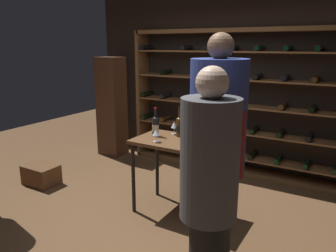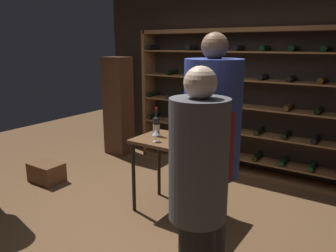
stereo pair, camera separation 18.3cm
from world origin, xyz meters
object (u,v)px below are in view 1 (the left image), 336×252
(wine_rack, at_px, (232,103))
(tasting_table, at_px, (175,150))
(wine_glass_stemmed_left, at_px, (156,133))
(wine_bottle_red_label, at_px, (155,126))
(wine_crate, at_px, (41,175))
(person_bystander_dark_jacket, at_px, (217,145))
(display_cabinet, at_px, (112,107))
(person_bystander_red_print, at_px, (209,186))
(wine_bottle_amber_reserve, at_px, (179,126))
(wine_glass_stemmed_right, at_px, (174,125))

(wine_rack, relative_size, tasting_table, 3.61)
(wine_glass_stemmed_left, bearing_deg, wine_bottle_red_label, 124.04)
(tasting_table, xyz_separation_m, wine_crate, (-2.04, -0.29, -0.63))
(person_bystander_dark_jacket, xyz_separation_m, wine_crate, (-2.82, 0.38, -1.00))
(display_cabinet, xyz_separation_m, wine_bottle_red_label, (1.76, -1.28, 0.14))
(wine_rack, height_order, wine_glass_stemmed_left, wine_rack)
(person_bystander_red_print, height_order, display_cabinet, person_bystander_red_print)
(person_bystander_dark_jacket, distance_m, wine_bottle_red_label, 1.29)
(wine_crate, bearing_deg, wine_bottle_amber_reserve, 12.66)
(person_bystander_red_print, relative_size, person_bystander_dark_jacket, 0.89)
(wine_glass_stemmed_left, distance_m, wine_glass_stemmed_right, 0.39)
(person_bystander_dark_jacket, distance_m, wine_glass_stemmed_left, 1.06)
(person_bystander_red_print, height_order, wine_crate, person_bystander_red_print)
(wine_rack, height_order, person_bystander_dark_jacket, wine_rack)
(wine_rack, distance_m, wine_bottle_red_label, 1.62)
(wine_bottle_amber_reserve, relative_size, wine_bottle_red_label, 1.04)
(person_bystander_red_print, bearing_deg, tasting_table, -115.59)
(tasting_table, relative_size, wine_glass_stemmed_right, 6.06)
(wine_bottle_amber_reserve, bearing_deg, tasting_table, -79.49)
(person_bystander_dark_jacket, bearing_deg, wine_glass_stemmed_right, -114.90)
(person_bystander_red_print, bearing_deg, wine_crate, -80.73)
(tasting_table, bearing_deg, wine_rack, 86.47)
(person_bystander_dark_jacket, height_order, wine_glass_stemmed_left, person_bystander_dark_jacket)
(tasting_table, relative_size, wine_glass_stemmed_left, 6.54)
(person_bystander_red_print, distance_m, wine_glass_stemmed_right, 1.78)
(wine_bottle_red_label, bearing_deg, wine_glass_stemmed_right, 49.46)
(display_cabinet, height_order, wine_bottle_amber_reserve, display_cabinet)
(person_bystander_red_print, bearing_deg, person_bystander_dark_jacket, -136.67)
(wine_bottle_amber_reserve, height_order, wine_bottle_red_label, wine_bottle_amber_reserve)
(person_bystander_red_print, height_order, wine_bottle_red_label, person_bystander_red_print)
(wine_crate, distance_m, wine_glass_stemmed_right, 2.16)
(person_bystander_red_print, xyz_separation_m, wine_glass_stemmed_left, (-1.09, 1.03, -0.02))
(tasting_table, xyz_separation_m, person_bystander_red_print, (0.95, -1.21, 0.24))
(wine_rack, bearing_deg, display_cabinet, -172.25)
(tasting_table, bearing_deg, person_bystander_dark_jacket, -40.58)
(person_bystander_dark_jacket, xyz_separation_m, display_cabinet, (-2.83, 1.98, -0.26))
(person_bystander_red_print, bearing_deg, display_cabinet, -103.83)
(tasting_table, distance_m, display_cabinet, 2.43)
(wine_glass_stemmed_left, bearing_deg, wine_glass_stemmed_right, 88.15)
(wine_rack, bearing_deg, wine_crate, -138.46)
(display_cabinet, bearing_deg, wine_glass_stemmed_left, -38.12)
(wine_rack, xyz_separation_m, person_bystander_red_print, (0.85, -2.81, -0.07))
(wine_rack, xyz_separation_m, tasting_table, (-0.10, -1.60, -0.31))
(wine_bottle_red_label, bearing_deg, display_cabinet, 143.93)
(wine_bottle_red_label, xyz_separation_m, wine_glass_stemmed_right, (0.15, 0.18, -0.02))
(display_cabinet, bearing_deg, wine_crate, -89.91)
(wine_rack, distance_m, tasting_table, 1.64)
(wine_bottle_amber_reserve, xyz_separation_m, wine_glass_stemmed_right, (-0.10, 0.05, -0.02))
(wine_bottle_amber_reserve, bearing_deg, display_cabinet, 150.23)
(wine_crate, height_order, wine_bottle_amber_reserve, wine_bottle_amber_reserve)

